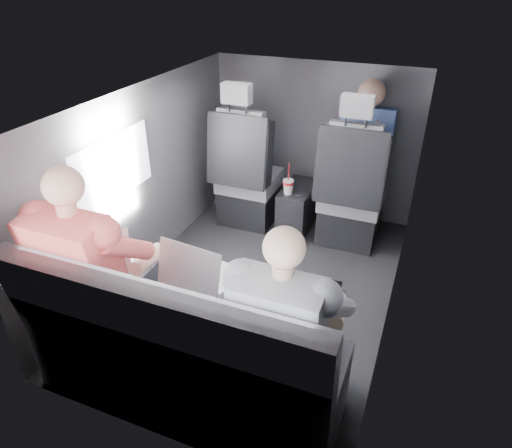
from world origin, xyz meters
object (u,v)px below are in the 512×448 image
at_px(front_seat_left, 247,181).
at_px(rear_bench, 183,358).
at_px(front_seat_right, 351,199).
at_px(passenger_rear_right, 288,327).
at_px(center_console, 297,208).
at_px(laptop_black, 306,301).
at_px(passenger_front_right, 365,146).
at_px(passenger_rear_left, 99,270).
at_px(soda_cup, 288,186).
at_px(laptop_white, 111,255).
at_px(laptop_silver, 199,271).

height_order(front_seat_left, rear_bench, front_seat_left).
bearing_deg(front_seat_right, passenger_rear_right, -87.83).
bearing_deg(center_console, laptop_black, -71.86).
bearing_deg(passenger_front_right, front_seat_left, -164.41).
relative_size(front_seat_left, passenger_rear_right, 1.06).
bearing_deg(passenger_rear_left, rear_bench, -10.20).
bearing_deg(front_seat_left, soda_cup, -14.24).
distance_m(front_seat_right, rear_bench, 1.96).
distance_m(center_console, rear_bench, 1.94).
relative_size(rear_bench, soda_cup, 6.02).
bearing_deg(passenger_rear_left, front_seat_right, 61.66).
bearing_deg(rear_bench, passenger_front_right, 77.61).
xyz_separation_m(front_seat_left, center_console, (0.45, 0.04, -0.20)).
bearing_deg(passenger_front_right, laptop_white, -118.58).
bearing_deg(laptop_silver, passenger_front_right, 74.45).
relative_size(laptop_white, laptop_silver, 1.16).
bearing_deg(rear_bench, laptop_white, 156.06).
relative_size(soda_cup, passenger_rear_left, 0.21).
relative_size(front_seat_right, rear_bench, 0.79).
height_order(front_seat_right, passenger_rear_left, passenger_rear_left).
relative_size(front_seat_left, passenger_front_right, 1.48).
xyz_separation_m(laptop_white, passenger_rear_left, (0.04, -0.16, 0.01)).
xyz_separation_m(front_seat_right, laptop_white, (-1.02, -1.65, 0.23)).
height_order(front_seat_right, laptop_white, front_seat_right).
bearing_deg(center_console, soda_cup, -106.99).
distance_m(center_console, soda_cup, 0.31).
height_order(front_seat_right, passenger_front_right, passenger_front_right).
relative_size(rear_bench, passenger_front_right, 1.87).
relative_size(soda_cup, passenger_rear_right, 0.22).
distance_m(center_console, passenger_front_right, 0.76).
relative_size(rear_bench, laptop_white, 3.55).
xyz_separation_m(laptop_black, passenger_rear_right, (-0.03, -0.18, -0.02)).
bearing_deg(rear_bench, front_seat_right, 76.69).
xyz_separation_m(front_seat_right, rear_bench, (-0.45, -1.90, -0.09)).
bearing_deg(soda_cup, laptop_black, -68.83).
height_order(front_seat_right, soda_cup, front_seat_right).
xyz_separation_m(rear_bench, laptop_white, (-0.57, 0.25, 0.33)).
height_order(laptop_black, passenger_rear_left, passenger_rear_left).
relative_size(front_seat_left, rear_bench, 0.79).
distance_m(front_seat_right, passenger_rear_left, 2.07).
height_order(center_console, laptop_white, laptop_white).
bearing_deg(laptop_silver, soda_cup, 90.01).
bearing_deg(laptop_black, passenger_rear_right, -98.56).
distance_m(rear_bench, passenger_rear_left, 0.63).
bearing_deg(passenger_rear_right, laptop_silver, 160.11).
bearing_deg(passenger_front_right, laptop_black, -87.83).
relative_size(front_seat_left, laptop_white, 2.81).
xyz_separation_m(center_console, passenger_rear_left, (-0.52, -1.85, 0.45)).
xyz_separation_m(front_seat_left, soda_cup, (0.41, -0.10, 0.07)).
relative_size(laptop_silver, passenger_front_right, 0.45).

